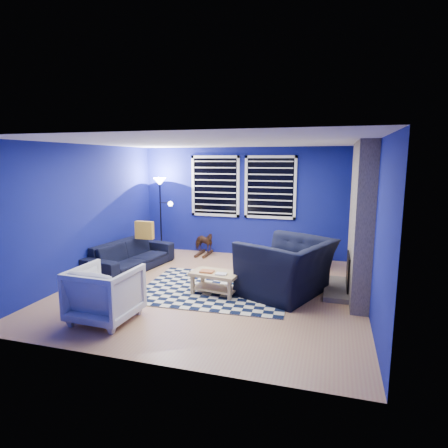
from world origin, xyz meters
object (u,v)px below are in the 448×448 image
object	(u,v)px
armchair_bent	(105,293)
cabinet	(308,253)
armchair_big	(287,267)
rocking_horse	(204,242)
floor_lamp	(161,192)
coffee_table	(215,278)
tv	(360,201)
sofa	(131,256)

from	to	relation	value
armchair_bent	cabinet	size ratio (longest dim) A/B	1.14
armchair_bent	cabinet	xyz separation A→B (m)	(2.51, 3.53, -0.11)
armchair_big	rocking_horse	distance (m)	2.99
cabinet	floor_lamp	xyz separation A→B (m)	(-3.44, 0.19, 1.19)
armchair_bent	floor_lamp	world-z (taller)	floor_lamp
cabinet	coffee_table	bearing A→B (deg)	-102.22
rocking_horse	armchair_bent	bearing A→B (deg)	-163.29
tv	coffee_table	distance (m)	3.42
floor_lamp	armchair_bent	bearing A→B (deg)	-75.96
sofa	armchair_big	size ratio (longest dim) A/B	1.42
tv	floor_lamp	bearing A→B (deg)	178.86
armchair_big	cabinet	xyz separation A→B (m)	(0.22, 1.79, -0.18)
armchair_big	rocking_horse	xyz separation A→B (m)	(-2.18, 2.04, -0.15)
tv	rocking_horse	size ratio (longest dim) A/B	1.74
armchair_bent	rocking_horse	xyz separation A→B (m)	(0.11, 3.79, -0.07)
sofa	armchair_bent	size ratio (longest dim) A/B	2.36
armchair_bent	floor_lamp	bearing A→B (deg)	-73.59
armchair_big	coffee_table	bearing A→B (deg)	-49.87
armchair_bent	floor_lamp	xyz separation A→B (m)	(-0.93, 3.72, 1.08)
rocking_horse	floor_lamp	bearing A→B (deg)	111.75
sofa	floor_lamp	distance (m)	1.88
tv	cabinet	bearing A→B (deg)	-174.11
rocking_horse	tv	bearing A→B (deg)	-74.24
coffee_table	cabinet	world-z (taller)	cabinet
tv	floor_lamp	world-z (taller)	floor_lamp
armchair_bent	floor_lamp	distance (m)	3.99
armchair_bent	cabinet	distance (m)	4.34
armchair_big	floor_lamp	world-z (taller)	floor_lamp
armchair_big	coffee_table	world-z (taller)	armchair_big
coffee_table	floor_lamp	xyz separation A→B (m)	(-2.09, 2.33, 1.19)
tv	cabinet	world-z (taller)	tv
rocking_horse	cabinet	size ratio (longest dim) A/B	0.77
tv	rocking_horse	distance (m)	3.56
coffee_table	cabinet	xyz separation A→B (m)	(1.35, 2.14, 0.00)
rocking_horse	coffee_table	world-z (taller)	rocking_horse
coffee_table	floor_lamp	size ratio (longest dim) A/B	0.48
tv	rocking_horse	xyz separation A→B (m)	(-3.38, 0.15, -1.09)
tv	cabinet	distance (m)	1.49
tv	armchair_big	xyz separation A→B (m)	(-1.20, -1.89, -0.94)
sofa	floor_lamp	world-z (taller)	floor_lamp
armchair_big	sofa	bearing A→B (deg)	-75.97
armchair_bent	coffee_table	size ratio (longest dim) A/B	1.00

